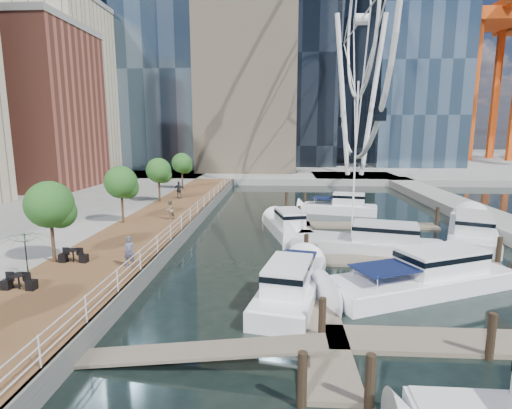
{
  "coord_description": "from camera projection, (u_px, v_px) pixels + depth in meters",
  "views": [
    {
      "loc": [
        1.26,
        -16.89,
        8.22
      ],
      "look_at": [
        -0.46,
        11.81,
        3.0
      ],
      "focal_mm": 28.0,
      "sensor_mm": 36.0,
      "label": 1
    }
  ],
  "objects": [
    {
      "name": "street_trees",
      "position": [
        121.0,
        182.0,
        31.79
      ],
      "size": [
        2.6,
        42.6,
        4.6
      ],
      "color": "#3F2B1C",
      "rests_on": "ground"
    },
    {
      "name": "pier",
      "position": [
        354.0,
        178.0,
        68.28
      ],
      "size": [
        14.0,
        12.0,
        1.0
      ],
      "primitive_type": "cube",
      "color": "gray",
      "rests_on": "ground"
    },
    {
      "name": "pedestrian_mid",
      "position": [
        170.0,
        210.0,
        33.3
      ],
      "size": [
        0.93,
        1.01,
        1.67
      ],
      "primitive_type": "imported",
      "rotation": [
        0.0,
        0.0,
        -2.03
      ],
      "color": "gray",
      "rests_on": "boardwalk"
    },
    {
      "name": "pedestrian_near",
      "position": [
        129.0,
        252.0,
        21.62
      ],
      "size": [
        0.67,
        0.49,
        1.68
      ],
      "primitive_type": "imported",
      "rotation": [
        0.0,
        0.0,
        0.15
      ],
      "color": "#4E5168",
      "rests_on": "boardwalk"
    },
    {
      "name": "boardwalk",
      "position": [
        156.0,
        226.0,
        33.3
      ],
      "size": [
        6.0,
        60.0,
        1.0
      ],
      "primitive_type": "cube",
      "color": "brown",
      "rests_on": "ground"
    },
    {
      "name": "pedestrian_far",
      "position": [
        179.0,
        190.0,
        43.97
      ],
      "size": [
        1.14,
        0.5,
        1.92
      ],
      "primitive_type": "imported",
      "rotation": [
        0.0,
        0.0,
        3.11
      ],
      "color": "#2D3339",
      "rests_on": "boardwalk"
    },
    {
      "name": "moored_yachts",
      "position": [
        374.0,
        252.0,
        27.88
      ],
      "size": [
        20.79,
        34.05,
        11.5
      ],
      "color": "silver",
      "rests_on": "ground"
    },
    {
      "name": "seawall",
      "position": [
        192.0,
        227.0,
        33.12
      ],
      "size": [
        0.25,
        60.0,
        1.0
      ],
      "primitive_type": "cube",
      "color": "#595954",
      "rests_on": "ground"
    },
    {
      "name": "floating_docks",
      "position": [
        377.0,
        246.0,
        27.37
      ],
      "size": [
        16.0,
        34.0,
        2.6
      ],
      "color": "#6D6051",
      "rests_on": "ground"
    },
    {
      "name": "yacht_foreground",
      "position": [
        420.0,
        291.0,
        20.96
      ],
      "size": [
        11.74,
        7.46,
        2.15
      ],
      "primitive_type": null,
      "rotation": [
        0.0,
        0.0,
        1.99
      ],
      "color": "white",
      "rests_on": "ground"
    },
    {
      "name": "land_far",
      "position": [
        276.0,
        159.0,
        118.22
      ],
      "size": [
        200.0,
        114.0,
        1.0
      ],
      "primitive_type": "cube",
      "color": "gray",
      "rests_on": "ground"
    },
    {
      "name": "breakwater",
      "position": [
        484.0,
        218.0,
        36.5
      ],
      "size": [
        4.0,
        60.0,
        1.0
      ],
      "primitive_type": "cube",
      "color": "gray",
      "rests_on": "ground"
    },
    {
      "name": "railing",
      "position": [
        190.0,
        214.0,
        32.95
      ],
      "size": [
        0.1,
        60.0,
        1.05
      ],
      "primitive_type": null,
      "color": "white",
      "rests_on": "boardwalk"
    },
    {
      "name": "ground",
      "position": [
        251.0,
        316.0,
        18.13
      ],
      "size": [
        520.0,
        520.0,
        0.0
      ],
      "primitive_type": "plane",
      "color": "black",
      "rests_on": "ground"
    },
    {
      "name": "ferris_wheel",
      "position": [
        361.0,
        20.0,
        63.74
      ],
      "size": [
        5.8,
        45.6,
        47.8
      ],
      "color": "white",
      "rests_on": "ground"
    }
  ]
}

